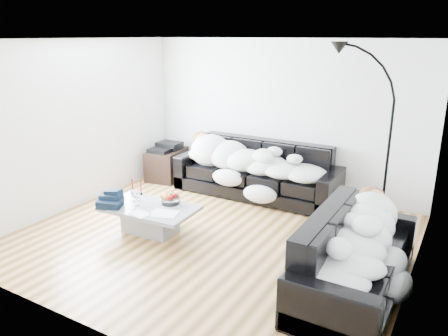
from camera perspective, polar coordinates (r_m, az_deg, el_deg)
The scene contains 24 objects.
ground at distance 6.07m, azimuth -1.44°, elevation -8.87°, with size 5.00×5.00×0.00m, color brown.
wall_back at distance 7.59m, azimuth 7.48°, elevation 6.63°, with size 5.00×0.02×2.60m, color silver.
wall_left at distance 7.23m, azimuth -18.72°, elevation 5.36°, with size 0.02×4.50×2.60m, color silver.
wall_right at distance 4.85m, azimuth 24.48°, elevation -0.75°, with size 0.02×4.50×2.60m, color silver.
ceiling at distance 5.46m, azimuth -1.65°, elevation 16.48°, with size 5.00×5.00×0.00m, color white.
sofa_back at distance 7.42m, azimuth 4.25°, elevation -0.22°, with size 2.79×0.97×0.91m, color black.
sofa_right at distance 4.90m, azimuth 16.93°, elevation -10.75°, with size 2.12×0.91×0.86m, color black.
sleeper_back at distance 7.32m, azimuth 4.11°, elevation 1.18°, with size 2.36×0.82×0.47m, color white, non-canonical shape.
sleeper_right at distance 4.81m, azimuth 17.15°, elevation -8.51°, with size 1.82×0.77×0.45m, color white, non-canonical shape.
teal_cushion at distance 5.38m, azimuth 18.27°, elevation -4.92°, with size 0.36×0.30×0.20m, color #0A4833.
coffee_table at distance 6.21m, azimuth -9.63°, elevation -6.59°, with size 1.30×0.76×0.38m, color #939699.
fruit_bowl at distance 6.17m, azimuth -7.01°, elevation -3.92°, with size 0.27×0.27×0.16m, color white.
wine_glass_a at distance 6.34m, azimuth -11.12°, elevation -3.54°, with size 0.07×0.07×0.16m, color white.
wine_glass_b at distance 6.33m, azimuth -11.77°, elevation -3.55°, with size 0.07×0.07×0.18m, color white.
wine_glass_c at distance 6.16m, azimuth -11.23°, elevation -4.09°, with size 0.07×0.07×0.18m, color white.
candle_left at distance 6.53m, azimuth -11.86°, elevation -2.49°, with size 0.05×0.05×0.26m, color maroon.
candle_right at distance 6.57m, azimuth -10.81°, elevation -2.50°, with size 0.04×0.04×0.22m, color maroon.
newspaper_a at distance 5.86m, azimuth -7.82°, elevation -5.88°, with size 0.36×0.27×0.01m, color silver.
newspaper_b at distance 5.90m, azimuth -10.91°, elevation -5.89°, with size 0.27×0.19×0.01m, color silver.
navy_jacket at distance 6.23m, azimuth -14.52°, elevation -3.31°, with size 0.35×0.29×0.17m, color black, non-canonical shape.
shoes at distance 4.42m, azimuth 12.49°, elevation -19.40°, with size 0.48×0.35×0.11m, color #472311, non-canonical shape.
av_cabinet at distance 8.40m, azimuth -7.46°, elevation 0.51°, with size 0.56×0.82×0.56m, color black.
stereo at distance 8.31m, azimuth -7.55°, elevation 2.79°, with size 0.44×0.34×0.13m, color black.
floor_lamp at distance 6.29m, azimuth 20.66°, elevation 1.90°, with size 0.82×0.33×2.26m, color black, non-canonical shape.
Camera 1 is at (2.88, -4.64, 2.65)m, focal length 35.00 mm.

